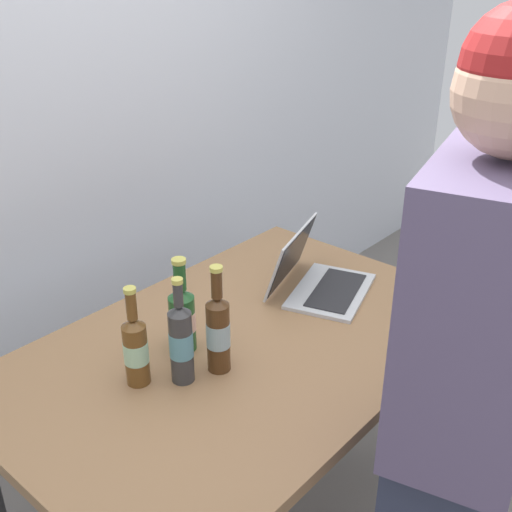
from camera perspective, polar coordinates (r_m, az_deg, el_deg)
The scene contains 8 objects.
desk at distance 1.85m, azimuth -1.17°, elevation -10.93°, with size 1.39×0.90×0.77m.
laptop at distance 2.02m, azimuth 5.55°, elevation -1.97°, with size 0.39×0.37×0.20m.
beer_bottle_amber at distance 1.60m, azimuth -11.00°, elevation -8.31°, with size 0.06×0.06×0.28m.
beer_bottle_brown at distance 1.61m, azimuth -3.50°, elevation -6.87°, with size 0.06×0.06×0.31m.
beer_bottle_green at distance 1.58m, azimuth -6.85°, elevation -7.84°, with size 0.06×0.06×0.30m.
beer_bottle_dark at distance 1.71m, azimuth -6.81°, elevation -5.50°, with size 0.07×0.07×0.28m.
person_figure at distance 1.39m, azimuth 17.99°, elevation -15.24°, with size 0.44×0.36×1.71m.
back_wall at distance 2.26m, azimuth -19.50°, elevation 12.79°, with size 6.00×0.10×2.60m, color silver.
Camera 1 is at (-1.09, -1.00, 1.77)m, focal length 43.52 mm.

